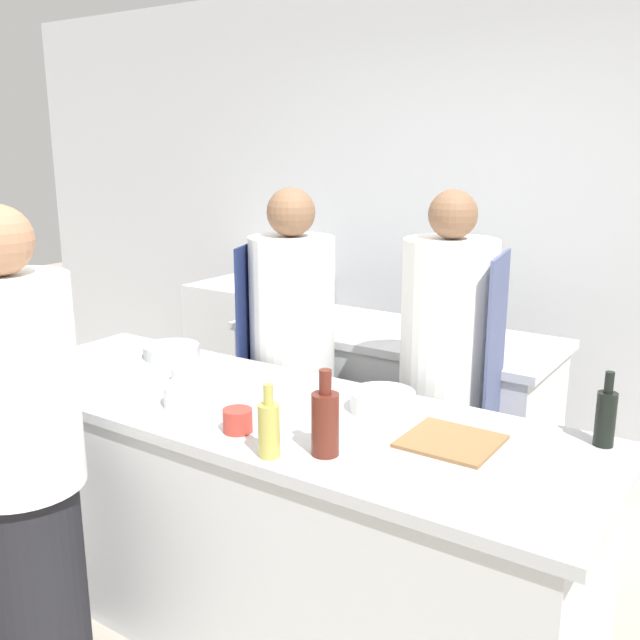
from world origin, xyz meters
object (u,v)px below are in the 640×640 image
(chef_at_prep_near, at_px, (21,467))
(bottle_olive_oil, at_px, (325,421))
(bottle_vinegar, at_px, (606,417))
(cup, at_px, (238,420))
(chef_at_stove, at_px, (446,392))
(oven_range, at_px, (260,349))
(bowl_prep_small, at_px, (383,401))
(bowl_mixing_large, at_px, (199,374))
(bowl_ceramic_blue, at_px, (172,351))
(bowl_wooden_salad, at_px, (197,395))
(bottle_wine, at_px, (269,428))
(chef_at_pass_far, at_px, (292,366))

(chef_at_prep_near, xyz_separation_m, bottle_olive_oil, (0.84, 0.49, 0.18))
(bottle_vinegar, distance_m, cup, 1.18)
(chef_at_stove, distance_m, bottle_vinegar, 0.82)
(oven_range, relative_size, bowl_prep_small, 3.97)
(bottle_olive_oil, xyz_separation_m, bowl_mixing_large, (-0.80, 0.30, -0.08))
(oven_range, relative_size, bowl_mixing_large, 4.14)
(oven_range, bearing_deg, chef_at_prep_near, -68.11)
(oven_range, distance_m, bottle_vinegar, 2.93)
(oven_range, bearing_deg, chef_at_stove, -29.43)
(bottle_olive_oil, relative_size, bowl_prep_small, 1.18)
(bowl_ceramic_blue, bearing_deg, bowl_wooden_salad, -36.42)
(bowl_prep_small, bearing_deg, cup, -125.31)
(bottle_wine, xyz_separation_m, bowl_mixing_large, (-0.67, 0.40, -0.06))
(chef_at_pass_far, distance_m, bottle_wine, 1.18)
(cup, bearing_deg, bottle_olive_oil, 2.32)
(bottle_wine, relative_size, bowl_wooden_salad, 0.97)
(bottle_olive_oil, height_order, cup, bottle_olive_oil)
(bowl_wooden_salad, distance_m, cup, 0.30)
(oven_range, xyz_separation_m, bowl_mixing_large, (1.02, -1.65, 0.47))
(bowl_mixing_large, height_order, cup, cup)
(oven_range, xyz_separation_m, bottle_wine, (1.69, -2.05, 0.53))
(oven_range, xyz_separation_m, chef_at_pass_far, (1.06, -1.07, 0.35))
(chef_at_prep_near, relative_size, bowl_wooden_salad, 6.89)
(bottle_vinegar, height_order, bowl_ceramic_blue, bottle_vinegar)
(bottle_wine, bearing_deg, bowl_wooden_salad, 157.66)
(chef_at_prep_near, height_order, bowl_ceramic_blue, chef_at_prep_near)
(bottle_wine, bearing_deg, bowl_prep_small, 78.94)
(bowl_prep_small, xyz_separation_m, bowl_wooden_salad, (-0.59, -0.33, 0.00))
(bowl_mixing_large, xyz_separation_m, bowl_prep_small, (0.77, 0.12, 0.01))
(bowl_mixing_large, relative_size, cup, 2.25)
(bowl_wooden_salad, bearing_deg, bowl_mixing_large, 131.53)
(chef_at_prep_near, bearing_deg, chef_at_stove, -35.44)
(bowl_mixing_large, relative_size, bowl_ceramic_blue, 0.90)
(chef_at_stove, relative_size, bottle_olive_oil, 6.05)
(bowl_ceramic_blue, bearing_deg, bowl_prep_small, -2.67)
(oven_range, distance_m, bowl_ceramic_blue, 1.69)
(chef_at_pass_far, bearing_deg, bottle_olive_oil, -159.46)
(bowl_wooden_salad, bearing_deg, bottle_wine, -22.34)
(oven_range, xyz_separation_m, bowl_prep_small, (1.79, -1.53, 0.47))
(bowl_ceramic_blue, bearing_deg, chef_at_stove, 21.99)
(oven_range, distance_m, bowl_prep_small, 2.40)
(bottle_wine, distance_m, bowl_wooden_salad, 0.53)
(bowl_prep_small, bearing_deg, bowl_ceramic_blue, 177.33)
(chef_at_stove, height_order, bowl_mixing_large, chef_at_stove)
(chef_at_pass_far, bearing_deg, bottle_vinegar, -123.32)
(bottle_vinegar, distance_m, bottle_wine, 1.06)
(chef_at_stove, height_order, bottle_vinegar, chef_at_stove)
(bottle_vinegar, bearing_deg, bowl_ceramic_blue, -177.62)
(bowl_wooden_salad, relative_size, cup, 2.43)
(oven_range, bearing_deg, bowl_mixing_large, -58.28)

